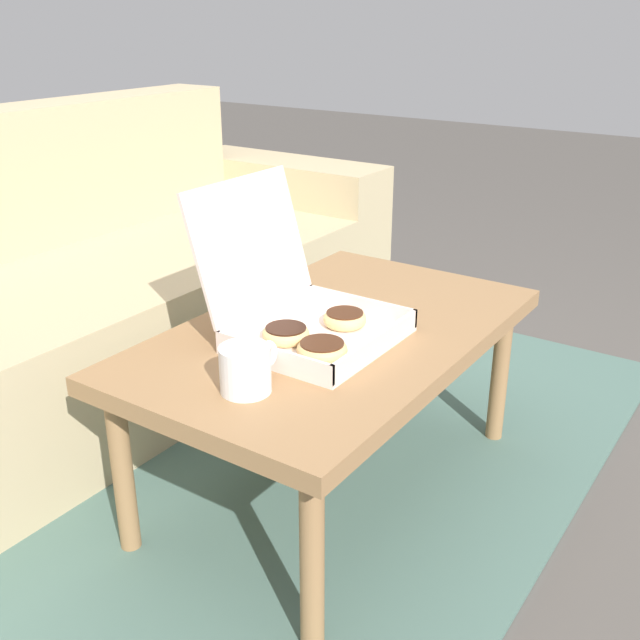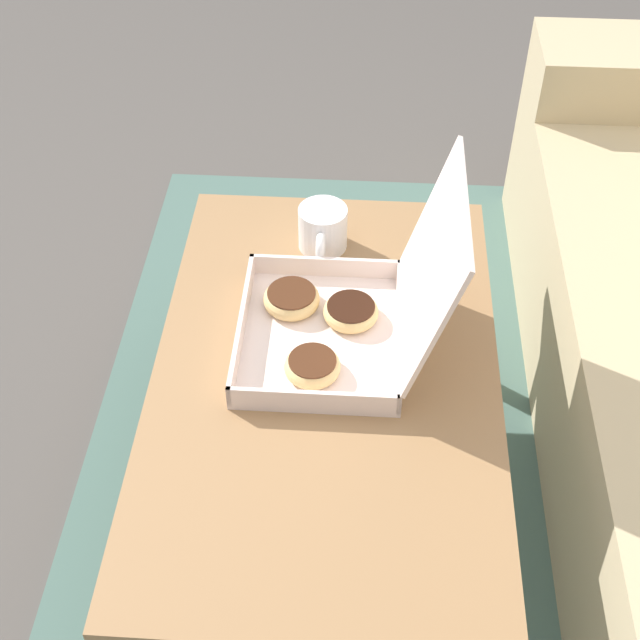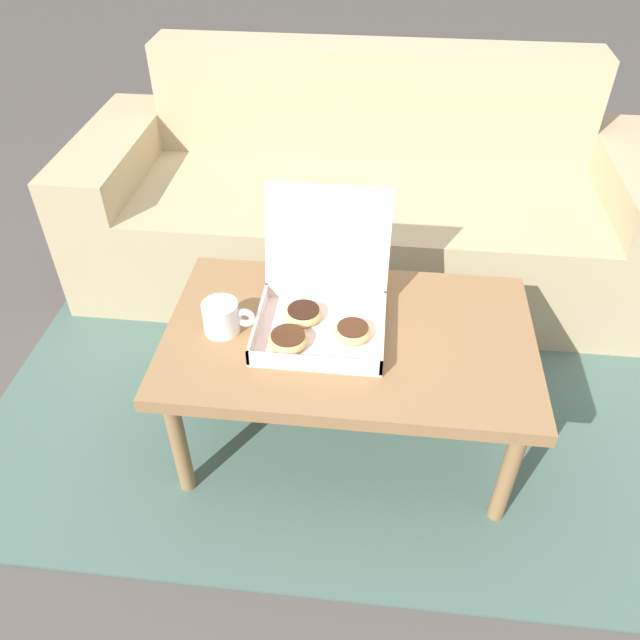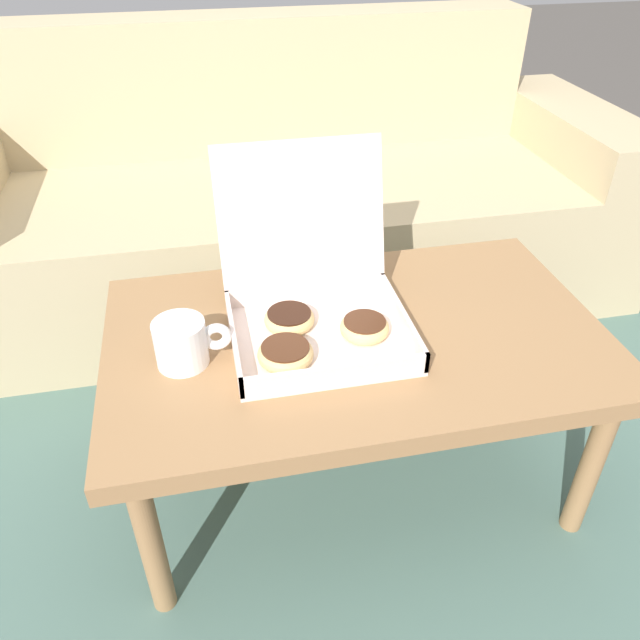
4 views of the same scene
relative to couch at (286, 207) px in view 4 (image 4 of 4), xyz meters
The scene contains 6 objects.
ground_plane 0.84m from the couch, 90.00° to the right, with size 12.00×12.00×0.00m, color #514C47.
area_rug 0.57m from the couch, 90.00° to the right, with size 2.27×1.84×0.01m, color #4C6B60.
couch is the anchor object (origin of this frame).
coffee_table 0.89m from the couch, 90.00° to the right, with size 0.98×0.60×0.42m.
pastry_box 0.89m from the couch, 95.57° to the right, with size 0.34×0.37×0.33m.
coffee_mug 0.99m from the couch, 110.07° to the right, with size 0.14×0.10×0.09m.
Camera 4 is at (-0.28, -1.05, 1.16)m, focal length 35.00 mm.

